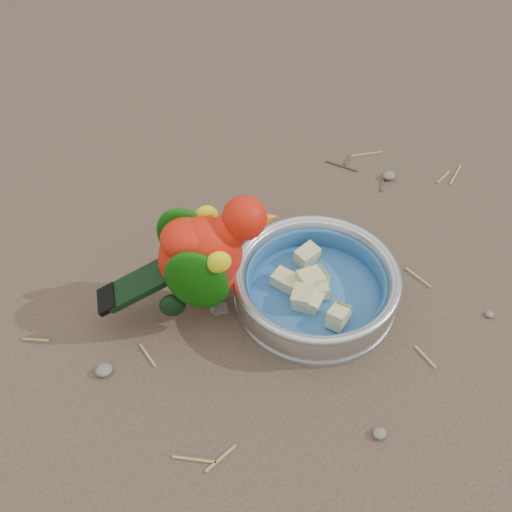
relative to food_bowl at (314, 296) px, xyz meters
name	(u,v)px	position (x,y,z in m)	size (l,w,h in m)	color
ground	(338,353)	(-0.01, -0.10, -0.01)	(60.00, 60.00, 0.00)	#4E3C2F
food_bowl	(314,296)	(0.00, 0.00, 0.00)	(0.23, 0.23, 0.02)	#B2B2BA
bowl_wall	(316,283)	(0.00, 0.00, 0.03)	(0.23, 0.23, 0.04)	#B2B2BA
fruit_wedges	(315,286)	(0.00, 0.00, 0.02)	(0.14, 0.14, 0.03)	beige
lory_parrot	(205,263)	(-0.15, 0.05, 0.08)	(0.11, 0.23, 0.18)	red
ground_debris	(324,328)	(-0.01, -0.05, -0.01)	(0.90, 0.80, 0.01)	#938C4F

